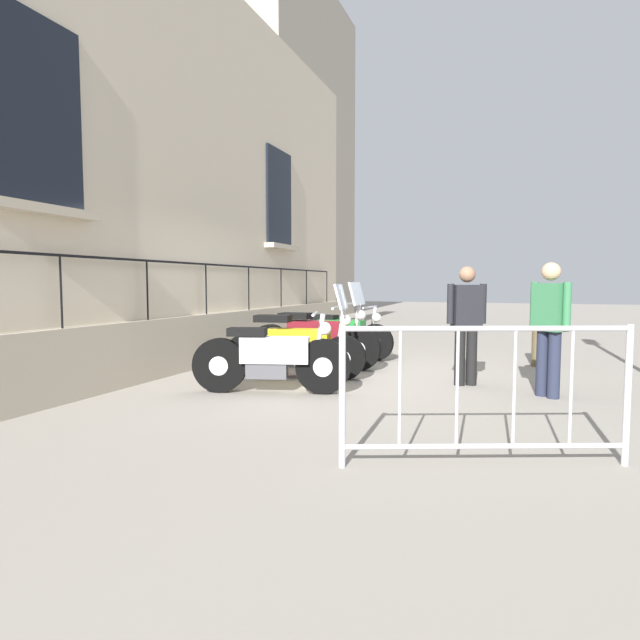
# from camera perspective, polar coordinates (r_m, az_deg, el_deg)

# --- Properties ---
(ground_plane) EXTENTS (60.00, 60.00, 0.00)m
(ground_plane) POSITION_cam_1_polar(r_m,az_deg,el_deg) (7.62, 1.71, -6.06)
(ground_plane) COLOR gray
(building_facade) EXTENTS (0.82, 13.50, 6.58)m
(building_facade) POSITION_cam_1_polar(r_m,az_deg,el_deg) (8.92, -15.07, 15.77)
(building_facade) COLOR beige
(building_facade) RESTS_ON ground_plane
(motorcycle_white) EXTENTS (1.90, 0.77, 1.00)m
(motorcycle_white) POSITION_cam_1_polar(r_m,az_deg,el_deg) (6.28, -5.40, -4.37)
(motorcycle_white) COLOR black
(motorcycle_white) RESTS_ON ground_plane
(motorcycle_yellow) EXTENTS (2.04, 0.68, 1.34)m
(motorcycle_yellow) POSITION_cam_1_polar(r_m,az_deg,el_deg) (7.27, -2.70, -3.08)
(motorcycle_yellow) COLOR black
(motorcycle_yellow) RESTS_ON ground_plane
(motorcycle_maroon) EXTENTS (2.19, 0.69, 1.37)m
(motorcycle_maroon) POSITION_cam_1_polar(r_m,az_deg,el_deg) (8.11, -0.57, -2.17)
(motorcycle_maroon) COLOR black
(motorcycle_maroon) RESTS_ON ground_plane
(motorcycle_green) EXTENTS (2.01, 0.68, 0.95)m
(motorcycle_green) POSITION_cam_1_polar(r_m,az_deg,el_deg) (9.13, 2.22, -1.67)
(motorcycle_green) COLOR black
(motorcycle_green) RESTS_ON ground_plane
(crowd_barrier) EXTENTS (1.99, 0.84, 1.05)m
(crowd_barrier) POSITION_cam_1_polar(r_m,az_deg,el_deg) (3.94, 18.05, -7.53)
(crowd_barrier) COLOR #B7B7BF
(crowd_barrier) RESTS_ON ground_plane
(bollard) EXTENTS (0.17, 0.17, 1.06)m
(bollard) POSITION_cam_1_polar(r_m,az_deg,el_deg) (8.94, 23.18, -1.41)
(bollard) COLOR brown
(bollard) RESTS_ON ground_plane
(pedestrian_standing) EXTENTS (0.42, 0.40, 1.59)m
(pedestrian_standing) POSITION_cam_1_polar(r_m,az_deg,el_deg) (6.56, 24.30, -0.22)
(pedestrian_standing) COLOR #23283D
(pedestrian_standing) RESTS_ON ground_plane
(pedestrian_walking) EXTENTS (0.48, 0.36, 1.57)m
(pedestrian_walking) POSITION_cam_1_polar(r_m,az_deg,el_deg) (6.96, 16.07, 0.09)
(pedestrian_walking) COLOR black
(pedestrian_walking) RESTS_ON ground_plane
(distant_building) EXTENTS (3.87, 7.81, 12.58)m
(distant_building) POSITION_cam_1_polar(r_m,az_deg,el_deg) (20.90, -4.76, 17.78)
(distant_building) COLOR #9E9384
(distant_building) RESTS_ON ground_plane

